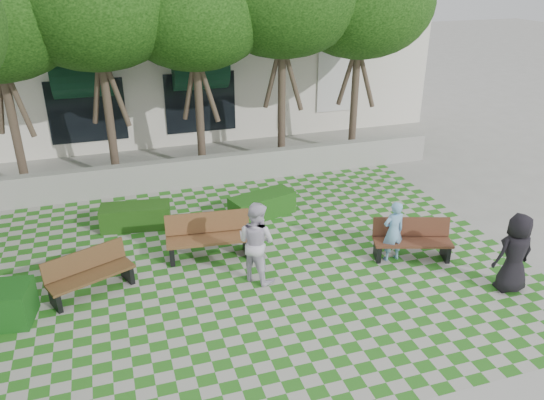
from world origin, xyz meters
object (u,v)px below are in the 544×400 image
object	(u,v)px
bench_west	(90,274)
hedge_midright	(262,205)
bench_mid	(209,237)
person_white	(256,242)
person_dark	(515,253)
person_blue	(393,231)
bench_east	(412,240)
hedge_midleft	(136,216)

from	to	relation	value
bench_west	hedge_midright	xyz separation A→B (m)	(4.50, 2.41, -0.14)
bench_mid	bench_west	xyz separation A→B (m)	(-2.68, -0.74, -0.05)
bench_west	person_white	bearing A→B (deg)	-31.94
hedge_midright	person_dark	distance (m)	6.42
bench_mid	person_dark	size ratio (longest dim) A/B	1.15
bench_west	person_white	xyz separation A→B (m)	(3.47, -0.55, 0.47)
person_blue	person_white	bearing A→B (deg)	-6.21
person_blue	bench_east	bearing A→B (deg)	170.67
hedge_midright	bench_east	bearing A→B (deg)	-49.91
bench_east	person_dark	distance (m)	2.26
bench_mid	person_white	xyz separation A→B (m)	(0.79, -1.29, 0.42)
bench_east	bench_west	distance (m)	7.23
hedge_midright	person_dark	world-z (taller)	person_dark
bench_mid	person_white	distance (m)	1.57
bench_east	person_dark	size ratio (longest dim) A/B	1.07
hedge_midright	person_white	bearing A→B (deg)	-109.11
hedge_midright	hedge_midleft	distance (m)	3.37
bench_mid	person_dark	world-z (taller)	person_dark
person_dark	person_white	xyz separation A→B (m)	(-5.00, 2.05, 0.04)
bench_east	bench_mid	xyz separation A→B (m)	(-4.51, 1.52, 0.05)
hedge_midleft	person_white	xyz separation A→B (m)	(2.32, -3.33, 0.61)
hedge_midright	person_blue	size ratio (longest dim) A/B	1.21
bench_east	person_white	size ratio (longest dim) A/B	1.03
person_blue	person_white	distance (m)	3.24
bench_mid	bench_west	world-z (taller)	bench_mid
bench_mid	person_dark	distance (m)	6.69
bench_east	person_dark	bearing A→B (deg)	-36.78
bench_west	person_white	size ratio (longest dim) A/B	1.01
bench_east	hedge_midleft	size ratio (longest dim) A/B	1.07
person_white	bench_mid	bearing A→B (deg)	-6.40
bench_east	bench_mid	size ratio (longest dim) A/B	0.93
bench_mid	person_white	world-z (taller)	person_white
person_blue	person_dark	xyz separation A→B (m)	(1.77, -1.87, 0.14)
bench_east	person_dark	world-z (taller)	person_dark
person_white	person_blue	bearing A→B (deg)	-131.15
bench_east	bench_mid	world-z (taller)	bench_mid
bench_west	hedge_midleft	xyz separation A→B (m)	(1.15, 2.78, -0.14)
bench_mid	hedge_midright	bearing A→B (deg)	48.66
bench_east	hedge_midleft	world-z (taller)	bench_east
hedge_midleft	person_blue	bearing A→B (deg)	-32.29
bench_east	bench_west	size ratio (longest dim) A/B	1.02
bench_west	hedge_midright	size ratio (longest dim) A/B	1.04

